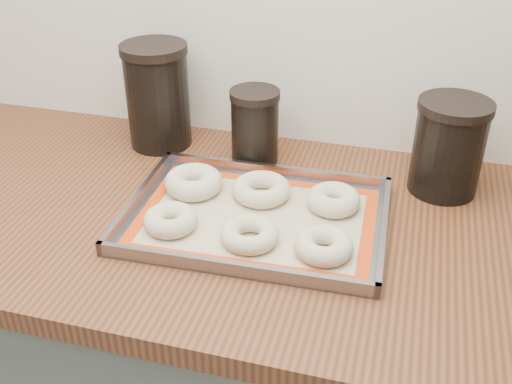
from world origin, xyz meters
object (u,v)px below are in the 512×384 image
(canister_mid, at_px, (255,126))
(bagel_front_left, at_px, (171,220))
(bagel_front_mid, at_px, (250,234))
(baking_tray, at_px, (256,217))
(canister_right, at_px, (448,147))
(bagel_back_mid, at_px, (261,189))
(bagel_back_right, at_px, (334,200))
(canister_left, at_px, (158,96))
(bagel_front_right, at_px, (324,245))
(bagel_back_left, at_px, (194,182))

(canister_mid, bearing_deg, bagel_front_left, -104.18)
(bagel_front_mid, distance_m, canister_mid, 0.30)
(baking_tray, relative_size, canister_right, 2.56)
(bagel_back_mid, relative_size, bagel_back_right, 1.12)
(bagel_front_left, xyz_separation_m, canister_mid, (0.07, 0.29, 0.06))
(baking_tray, height_order, bagel_back_right, bagel_back_right)
(bagel_front_mid, xyz_separation_m, canister_left, (-0.29, 0.31, 0.09))
(canister_mid, bearing_deg, bagel_back_right, -37.88)
(bagel_back_right, bearing_deg, bagel_back_mid, 179.06)
(bagel_back_mid, height_order, canister_right, canister_right)
(bagel_front_mid, bearing_deg, baking_tray, 96.90)
(bagel_front_left, xyz_separation_m, bagel_front_mid, (0.14, -0.00, -0.00))
(bagel_front_left, relative_size, bagel_front_mid, 0.94)
(baking_tray, bearing_deg, bagel_front_right, -28.19)
(bagel_front_left, xyz_separation_m, canister_left, (-0.15, 0.31, 0.09))
(canister_left, distance_m, canister_right, 0.61)
(bagel_front_left, relative_size, canister_mid, 0.59)
(bagel_back_left, bearing_deg, baking_tray, -22.88)
(bagel_back_left, height_order, canister_right, canister_right)
(bagel_front_right, distance_m, bagel_back_left, 0.30)
(bagel_back_right, height_order, canister_mid, canister_mid)
(bagel_front_mid, distance_m, canister_right, 0.42)
(bagel_back_left, relative_size, canister_left, 0.49)
(bagel_front_mid, bearing_deg, bagel_front_right, -0.00)
(canister_right, bearing_deg, bagel_front_right, -124.15)
(bagel_front_mid, distance_m, bagel_back_mid, 0.14)
(canister_left, xyz_separation_m, canister_mid, (0.22, -0.02, -0.03))
(canister_left, height_order, canister_right, canister_left)
(bagel_back_right, xyz_separation_m, canister_left, (-0.41, 0.17, 0.09))
(baking_tray, xyz_separation_m, bagel_back_mid, (-0.01, 0.07, 0.02))
(bagel_front_left, height_order, bagel_back_left, bagel_back_left)
(bagel_front_mid, xyz_separation_m, bagel_front_right, (0.13, -0.00, 0.00))
(bagel_back_mid, bearing_deg, baking_tray, -82.75)
(bagel_front_left, height_order, canister_right, canister_right)
(bagel_back_right, bearing_deg, canister_right, 34.50)
(bagel_back_left, height_order, bagel_back_right, bagel_back_left)
(canister_left, bearing_deg, canister_mid, -6.12)
(canister_left, relative_size, canister_right, 1.22)
(baking_tray, xyz_separation_m, bagel_back_right, (0.13, 0.07, 0.02))
(bagel_front_mid, distance_m, bagel_back_left, 0.20)
(bagel_front_mid, height_order, canister_left, canister_left)
(bagel_back_left, bearing_deg, canister_left, 128.51)
(baking_tray, xyz_separation_m, bagel_front_mid, (0.01, -0.07, 0.01))
(bagel_back_mid, bearing_deg, bagel_front_mid, -82.92)
(bagel_front_right, xyz_separation_m, bagel_back_mid, (-0.14, 0.14, 0.00))
(bagel_back_left, xyz_separation_m, canister_mid, (0.08, 0.16, 0.05))
(bagel_front_right, bearing_deg, bagel_front_left, 179.46)
(bagel_front_right, height_order, canister_left, canister_left)
(bagel_back_right, bearing_deg, canister_left, 157.39)
(bagel_front_right, bearing_deg, bagel_front_mid, 180.00)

